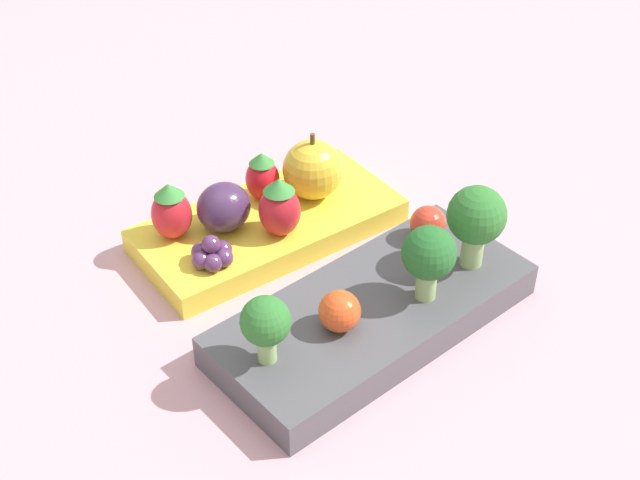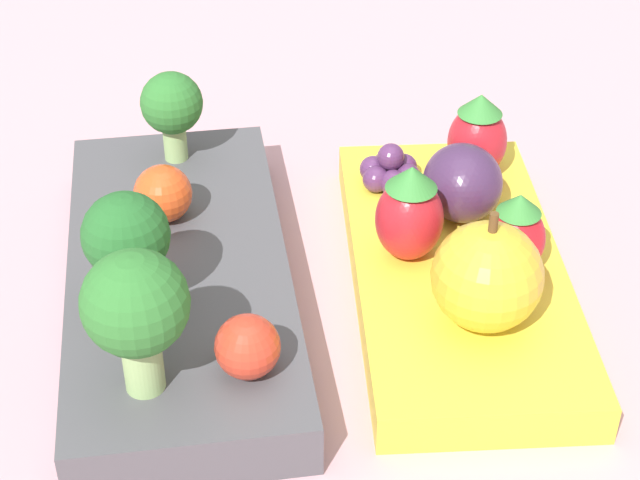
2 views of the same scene
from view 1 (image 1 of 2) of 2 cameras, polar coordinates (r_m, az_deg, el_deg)
name	(u,v)px [view 1 (image 1 of 2)]	position (r m, az deg, el deg)	size (l,w,h in m)	color
ground_plane	(321,276)	(0.66, 0.04, -2.29)	(4.00, 4.00, 0.00)	#C6939E
bento_box_savoury	(373,314)	(0.61, 3.40, -4.76)	(0.23, 0.10, 0.02)	#4C4C51
bento_box_fruit	(274,223)	(0.70, -2.98, 1.10)	(0.21, 0.11, 0.02)	yellow
broccoli_floret_0	(476,218)	(0.62, 9.98, 1.40)	(0.04, 0.04, 0.06)	#93B770
broccoli_floret_1	(266,323)	(0.54, -3.50, -5.34)	(0.03, 0.03, 0.05)	#93B770
broccoli_floret_2	(429,255)	(0.59, 6.98, -0.98)	(0.04, 0.04, 0.06)	#93B770
cherry_tomato_0	(428,223)	(0.65, 6.93, 1.06)	(0.03, 0.03, 0.03)	red
cherry_tomato_1	(340,311)	(0.57, 1.27, -4.58)	(0.03, 0.03, 0.03)	#DB4C1E
apple	(313,169)	(0.70, -0.47, 4.54)	(0.05, 0.05, 0.06)	gold
strawberry_0	(262,176)	(0.70, -3.71, 4.08)	(0.03, 0.03, 0.04)	red
strawberry_1	(171,211)	(0.66, -9.50, 1.83)	(0.03, 0.03, 0.05)	red
strawberry_2	(280,207)	(0.66, -2.61, 2.10)	(0.03, 0.03, 0.05)	red
plum	(224,207)	(0.67, -6.19, 2.11)	(0.04, 0.04, 0.04)	#42284C
grape_cluster	(212,253)	(0.64, -6.93, -0.86)	(0.03, 0.03, 0.02)	#562D5B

